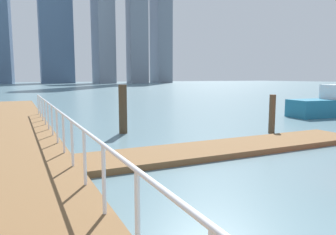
# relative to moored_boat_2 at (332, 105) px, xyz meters

# --- Properties ---
(ground_plane) EXTENTS (300.00, 300.00, 0.00)m
(ground_plane) POSITION_rel_moored_boat_2_xyz_m (-13.56, 6.51, -0.71)
(ground_plane) COLOR slate
(floating_dock) EXTENTS (10.92, 2.00, 0.18)m
(floating_dock) POSITION_rel_moored_boat_2_xyz_m (-11.59, -4.96, -0.62)
(floating_dock) COLOR brown
(floating_dock) RESTS_ON ground_plane
(boardwalk_railing) EXTENTS (0.06, 22.91, 1.08)m
(boardwalk_railing) POSITION_rel_moored_boat_2_xyz_m (-16.71, -6.10, 0.51)
(boardwalk_railing) COLOR white
(boardwalk_railing) RESTS_ON boardwalk
(dock_piling_1) EXTENTS (0.27, 0.27, 1.68)m
(dock_piling_1) POSITION_rel_moored_boat_2_xyz_m (-7.84, -3.06, 0.13)
(dock_piling_1) COLOR brown
(dock_piling_1) RESTS_ON ground_plane
(dock_piling_2) EXTENTS (0.36, 0.36, 2.10)m
(dock_piling_2) POSITION_rel_moored_boat_2_xyz_m (-13.67, -0.30, 0.34)
(dock_piling_2) COLOR #473826
(dock_piling_2) RESTS_ON ground_plane
(moored_boat_2) EXTENTS (5.63, 2.39, 1.95)m
(moored_boat_2) POSITION_rel_moored_boat_2_xyz_m (0.00, 0.00, 0.00)
(moored_boat_2) COLOR #1E6B8C
(moored_boat_2) RESTS_ON ground_plane
(skyline_tower_2) EXTENTS (12.59, 10.02, 52.88)m
(skyline_tower_2) POSITION_rel_moored_boat_2_xyz_m (-1.80, 124.03, 25.73)
(skyline_tower_2) COLOR slate
(skyline_tower_2) RESTS_ON ground_plane
(skyline_tower_3) EXTENTS (7.21, 10.86, 40.19)m
(skyline_tower_3) POSITION_rel_moored_boat_2_xyz_m (14.53, 112.84, 19.39)
(skyline_tower_3) COLOR gray
(skyline_tower_3) RESTS_ON ground_plane
(skyline_tower_5) EXTENTS (7.29, 8.91, 61.42)m
(skyline_tower_5) POSITION_rel_moored_boat_2_xyz_m (40.66, 115.50, 30.00)
(skyline_tower_5) COLOR slate
(skyline_tower_5) RESTS_ON ground_plane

